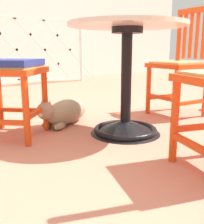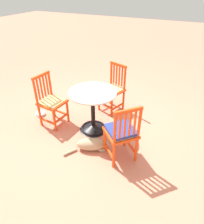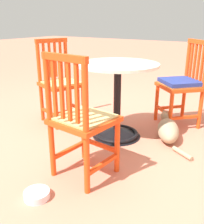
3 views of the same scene
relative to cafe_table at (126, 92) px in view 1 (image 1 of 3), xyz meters
name	(u,v)px [view 1 (image 1 of 3)]	position (x,y,z in m)	size (l,w,h in m)	color
ground_plane	(151,141)	(0.01, -0.23, -0.28)	(24.00, 24.00, 0.00)	#C6755B
lattice_fence_panel	(1,50)	(0.06, 2.97, 0.28)	(3.42, 0.06, 1.13)	silver
cafe_table	(126,92)	(0.00, 0.00, 0.00)	(0.76, 0.76, 0.73)	black
orange_chair_facing_out	(180,65)	(0.74, 0.14, 0.15)	(0.43, 0.43, 0.91)	#D64214
orange_chair_at_corner	(5,68)	(-0.66, 0.41, 0.16)	(0.57, 0.57, 0.91)	#D64214
tabby_cat	(64,113)	(-0.24, 0.44, -0.19)	(0.61, 0.51, 0.23)	#9E896B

